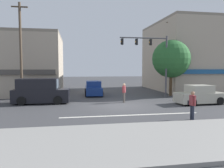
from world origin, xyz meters
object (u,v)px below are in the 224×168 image
object	(u,v)px
traffic_light_mast	(154,55)
street_tree	(171,59)
van_crossing_leftbound	(40,92)
sedan_crossing_center	(200,95)
utility_pole_far_right	(172,55)
pedestrian_foreground_with_bag	(192,104)
pedestrian_mid_crossing	(124,92)
sedan_waiting_far	(94,89)
utility_pole_near_left	(21,51)

from	to	relation	value
traffic_light_mast	street_tree	bearing A→B (deg)	27.08
van_crossing_leftbound	sedan_crossing_center	xyz separation A→B (m)	(13.18, -2.63, -0.29)
sedan_crossing_center	utility_pole_far_right	bearing A→B (deg)	81.85
van_crossing_leftbound	sedan_crossing_center	world-z (taller)	van_crossing_leftbound
traffic_light_mast	pedestrian_foreground_with_bag	bearing A→B (deg)	-97.43
van_crossing_leftbound	pedestrian_mid_crossing	distance (m)	7.14
pedestrian_mid_crossing	pedestrian_foreground_with_bag	bearing A→B (deg)	-70.95
pedestrian_foreground_with_bag	pedestrian_mid_crossing	size ratio (longest dim) A/B	1.00
sedan_crossing_center	sedan_waiting_far	bearing A→B (deg)	138.18
van_crossing_leftbound	pedestrian_foreground_with_bag	xyz separation A→B (m)	(9.50, -7.76, -0.05)
utility_pole_far_right	pedestrian_foreground_with_bag	size ratio (longest dim) A/B	5.23
sedan_crossing_center	pedestrian_foreground_with_bag	bearing A→B (deg)	-125.68
traffic_light_mast	sedan_waiting_far	distance (m)	7.49
utility_pole_near_left	sedan_waiting_far	bearing A→B (deg)	25.63
utility_pole_far_right	sedan_crossing_center	size ratio (longest dim) A/B	2.08
pedestrian_foreground_with_bag	street_tree	bearing A→B (deg)	71.19
street_tree	sedan_crossing_center	size ratio (longest dim) A/B	1.43
street_tree	utility_pole_far_right	size ratio (longest dim) A/B	0.69
sedan_waiting_far	street_tree	bearing A→B (deg)	-13.04
van_crossing_leftbound	utility_pole_near_left	bearing A→B (deg)	140.47
utility_pole_far_right	sedan_waiting_far	bearing A→B (deg)	-176.40
utility_pole_far_right	sedan_waiting_far	distance (m)	10.15
street_tree	sedan_crossing_center	bearing A→B (deg)	-89.30
street_tree	sedan_waiting_far	bearing A→B (deg)	166.96
van_crossing_leftbound	sedan_crossing_center	distance (m)	13.44
utility_pole_far_right	sedan_crossing_center	world-z (taller)	utility_pole_far_right
sedan_waiting_far	pedestrian_foreground_with_bag	bearing A→B (deg)	-69.95
street_tree	utility_pole_far_right	world-z (taller)	utility_pole_far_right
sedan_crossing_center	sedan_waiting_far	world-z (taller)	same
utility_pole_near_left	sedan_waiting_far	xyz separation A→B (m)	(6.75, 3.24, -3.82)
street_tree	pedestrian_mid_crossing	distance (m)	7.66
utility_pole_far_right	pedestrian_mid_crossing	world-z (taller)	utility_pole_far_right
utility_pole_far_right	sedan_crossing_center	distance (m)	8.91
utility_pole_near_left	sedan_crossing_center	world-z (taller)	utility_pole_near_left
van_crossing_leftbound	sedan_waiting_far	size ratio (longest dim) A/B	1.12
utility_pole_far_right	van_crossing_leftbound	distance (m)	15.68
street_tree	utility_pole_near_left	bearing A→B (deg)	-174.84
utility_pole_near_left	traffic_light_mast	world-z (taller)	utility_pole_near_left
utility_pole_far_right	sedan_crossing_center	xyz separation A→B (m)	(-1.14, -7.97, -3.81)
van_crossing_leftbound	pedestrian_foreground_with_bag	world-z (taller)	van_crossing_leftbound
utility_pole_near_left	traffic_light_mast	xyz separation A→B (m)	(12.54, 0.13, -0.23)
street_tree	van_crossing_leftbound	bearing A→B (deg)	-167.74
street_tree	traffic_light_mast	world-z (taller)	traffic_light_mast
utility_pole_near_left	van_crossing_leftbound	size ratio (longest dim) A/B	1.88
traffic_light_mast	pedestrian_foreground_with_bag	world-z (taller)	traffic_light_mast
street_tree	utility_pole_near_left	world-z (taller)	utility_pole_near_left
street_tree	pedestrian_foreground_with_bag	world-z (taller)	street_tree
sedan_crossing_center	sedan_waiting_far	xyz separation A→B (m)	(-8.24, 7.38, 0.00)
sedan_crossing_center	sedan_waiting_far	distance (m)	11.06
traffic_light_mast	sedan_waiting_far	world-z (taller)	traffic_light_mast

